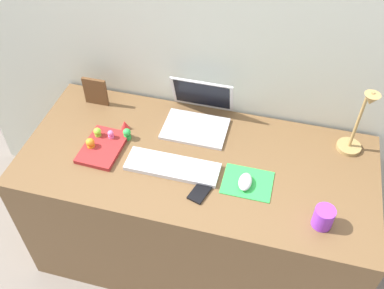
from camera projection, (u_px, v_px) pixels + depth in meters
ground_plane at (196, 247)px, 2.47m from camera, size 6.00×6.00×0.00m
back_wall at (216, 103)px, 2.21m from camera, size 2.78×0.05×1.48m
desk at (196, 209)px, 2.21m from camera, size 1.58×0.72×0.74m
laptop at (198, 113)px, 2.08m from camera, size 0.30×0.28×0.21m
keyboard at (173, 167)px, 1.90m from camera, size 0.41×0.13×0.02m
mousepad at (247, 183)px, 1.85m from camera, size 0.21×0.17×0.00m
mouse at (245, 182)px, 1.83m from camera, size 0.06×0.10×0.03m
cell_phone at (201, 191)px, 1.81m from camera, size 0.10×0.14×0.01m
desk_lamp at (359, 124)px, 1.84m from camera, size 0.11×0.16×0.38m
notebook_pad at (103, 147)px, 1.98m from camera, size 0.18×0.25×0.02m
picture_frame at (95, 92)px, 2.16m from camera, size 0.12×0.02×0.15m
coffee_mug at (323, 217)px, 1.67m from camera, size 0.08×0.08×0.09m
toy_figurine_pink at (111, 136)px, 2.01m from camera, size 0.03×0.03×0.06m
toy_figurine_green at (127, 134)px, 2.01m from camera, size 0.04×0.04×0.06m
toy_figurine_red at (125, 125)px, 2.07m from camera, size 0.04×0.04×0.05m
toy_figurine_orange at (91, 144)px, 1.96m from camera, size 0.04×0.04×0.06m
toy_figurine_lime at (98, 133)px, 2.01m from camera, size 0.03×0.03×0.06m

